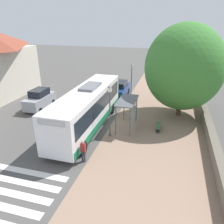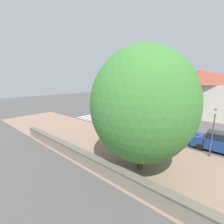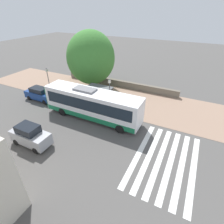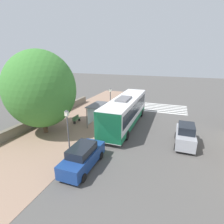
{
  "view_description": "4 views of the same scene",
  "coord_description": "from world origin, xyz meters",
  "px_view_note": "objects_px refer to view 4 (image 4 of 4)",
  "views": [
    {
      "loc": [
        -5.07,
        18.09,
        9.17
      ],
      "look_at": [
        -0.88,
        3.17,
        2.58
      ],
      "focal_mm": 35.0,
      "sensor_mm": 36.0,
      "label": 1
    },
    {
      "loc": [
        -15.45,
        -8.96,
        6.65
      ],
      "look_at": [
        -0.3,
        4.08,
        2.47
      ],
      "focal_mm": 24.0,
      "sensor_mm": 36.0,
      "label": 2
    },
    {
      "loc": [
        17.06,
        11.58,
        11.86
      ],
      "look_at": [
        1.31,
        3.65,
        1.12
      ],
      "focal_mm": 28.0,
      "sensor_mm": 36.0,
      "label": 3
    },
    {
      "loc": [
        7.39,
        -18.32,
        8.33
      ],
      "look_at": [
        -0.22,
        2.34,
        1.23
      ],
      "focal_mm": 28.0,
      "sensor_mm": 36.0,
      "label": 4
    }
  ],
  "objects_px": {
    "street_lamp_far": "(68,131)",
    "parked_car_far_lane": "(185,135)",
    "bus": "(125,111)",
    "shade_tree": "(41,89)",
    "parked_car_behind_bus": "(83,157)",
    "bench": "(76,119)",
    "street_lamp_near": "(110,102)",
    "pedestrian": "(124,106)",
    "bus_shelter": "(96,108)"
  },
  "relations": [
    {
      "from": "street_lamp_far",
      "to": "street_lamp_near",
      "type": "bearing_deg",
      "value": 90.91
    },
    {
      "from": "bench",
      "to": "shade_tree",
      "type": "distance_m",
      "value": 6.16
    },
    {
      "from": "street_lamp_far",
      "to": "shade_tree",
      "type": "distance_m",
      "value": 7.26
    },
    {
      "from": "shade_tree",
      "to": "parked_car_far_lane",
      "type": "xyz_separation_m",
      "value": [
        14.79,
        2.18,
        -3.9
      ]
    },
    {
      "from": "bus_shelter",
      "to": "street_lamp_near",
      "type": "height_order",
      "value": "street_lamp_near"
    },
    {
      "from": "shade_tree",
      "to": "street_lamp_near",
      "type": "bearing_deg",
      "value": 47.83
    },
    {
      "from": "bench",
      "to": "street_lamp_near",
      "type": "distance_m",
      "value": 4.99
    },
    {
      "from": "pedestrian",
      "to": "bench",
      "type": "bearing_deg",
      "value": -126.79
    },
    {
      "from": "street_lamp_near",
      "to": "street_lamp_far",
      "type": "relative_size",
      "value": 1.01
    },
    {
      "from": "shade_tree",
      "to": "parked_car_behind_bus",
      "type": "distance_m",
      "value": 9.39
    },
    {
      "from": "bench",
      "to": "parked_car_far_lane",
      "type": "bearing_deg",
      "value": -7.44
    },
    {
      "from": "street_lamp_far",
      "to": "parked_car_behind_bus",
      "type": "xyz_separation_m",
      "value": [
        1.55,
        -0.56,
        -1.68
      ]
    },
    {
      "from": "bus",
      "to": "shade_tree",
      "type": "bearing_deg",
      "value": -147.6
    },
    {
      "from": "parked_car_behind_bus",
      "to": "parked_car_far_lane",
      "type": "relative_size",
      "value": 1.14
    },
    {
      "from": "street_lamp_near",
      "to": "parked_car_behind_bus",
      "type": "distance_m",
      "value": 10.78
    },
    {
      "from": "bus",
      "to": "bus_shelter",
      "type": "height_order",
      "value": "bus"
    },
    {
      "from": "pedestrian",
      "to": "bench",
      "type": "height_order",
      "value": "pedestrian"
    },
    {
      "from": "bench",
      "to": "parked_car_behind_bus",
      "type": "height_order",
      "value": "parked_car_behind_bus"
    },
    {
      "from": "street_lamp_far",
      "to": "bus_shelter",
      "type": "bearing_deg",
      "value": 99.43
    },
    {
      "from": "street_lamp_far",
      "to": "pedestrian",
      "type": "bearing_deg",
      "value": 87.56
    },
    {
      "from": "bench",
      "to": "street_lamp_far",
      "type": "xyz_separation_m",
      "value": [
        4.06,
        -7.7,
        2.13
      ]
    },
    {
      "from": "street_lamp_near",
      "to": "shade_tree",
      "type": "bearing_deg",
      "value": -132.17
    },
    {
      "from": "bench",
      "to": "bus",
      "type": "bearing_deg",
      "value": 10.38
    },
    {
      "from": "bus",
      "to": "bench",
      "type": "bearing_deg",
      "value": -169.62
    },
    {
      "from": "bus",
      "to": "parked_car_far_lane",
      "type": "relative_size",
      "value": 2.96
    },
    {
      "from": "bus_shelter",
      "to": "street_lamp_far",
      "type": "bearing_deg",
      "value": -80.57
    },
    {
      "from": "bus",
      "to": "shade_tree",
      "type": "xyz_separation_m",
      "value": [
        -7.96,
        -5.05,
        3.0
      ]
    },
    {
      "from": "bus",
      "to": "pedestrian",
      "type": "xyz_separation_m",
      "value": [
        -1.63,
        5.08,
        -0.95
      ]
    },
    {
      "from": "bus",
      "to": "parked_car_behind_bus",
      "type": "xyz_separation_m",
      "value": [
        -0.68,
        -9.41,
        -1.01
      ]
    },
    {
      "from": "bus_shelter",
      "to": "parked_car_behind_bus",
      "type": "relative_size",
      "value": 0.74
    },
    {
      "from": "street_lamp_far",
      "to": "bus",
      "type": "bearing_deg",
      "value": 75.88
    },
    {
      "from": "bus",
      "to": "pedestrian",
      "type": "relative_size",
      "value": 7.18
    },
    {
      "from": "bus_shelter",
      "to": "parked_car_far_lane",
      "type": "bearing_deg",
      "value": -10.67
    },
    {
      "from": "bus_shelter",
      "to": "street_lamp_far",
      "type": "xyz_separation_m",
      "value": [
        1.32,
        -7.94,
        0.43
      ]
    },
    {
      "from": "parked_car_far_lane",
      "to": "shade_tree",
      "type": "bearing_deg",
      "value": -171.6
    },
    {
      "from": "pedestrian",
      "to": "street_lamp_near",
      "type": "height_order",
      "value": "street_lamp_near"
    },
    {
      "from": "street_lamp_far",
      "to": "parked_car_far_lane",
      "type": "xyz_separation_m",
      "value": [
        9.06,
        5.99,
        -1.56
      ]
    },
    {
      "from": "pedestrian",
      "to": "street_lamp_far",
      "type": "bearing_deg",
      "value": -92.44
    },
    {
      "from": "street_lamp_far",
      "to": "parked_car_behind_bus",
      "type": "bearing_deg",
      "value": -19.8
    },
    {
      "from": "bus_shelter",
      "to": "shade_tree",
      "type": "relative_size",
      "value": 0.38
    },
    {
      "from": "bus",
      "to": "parked_car_behind_bus",
      "type": "bearing_deg",
      "value": -94.11
    },
    {
      "from": "shade_tree",
      "to": "bus",
      "type": "bearing_deg",
      "value": 32.4
    },
    {
      "from": "pedestrian",
      "to": "parked_car_far_lane",
      "type": "bearing_deg",
      "value": -43.19
    },
    {
      "from": "bus",
      "to": "bus_shelter",
      "type": "bearing_deg",
      "value": -165.6
    },
    {
      "from": "street_lamp_near",
      "to": "parked_car_behind_bus",
      "type": "relative_size",
      "value": 0.95
    },
    {
      "from": "bus",
      "to": "bus_shelter",
      "type": "relative_size",
      "value": 3.51
    },
    {
      "from": "pedestrian",
      "to": "street_lamp_near",
      "type": "bearing_deg",
      "value": -100.73
    },
    {
      "from": "bench",
      "to": "street_lamp_near",
      "type": "relative_size",
      "value": 0.34
    },
    {
      "from": "street_lamp_near",
      "to": "parked_car_far_lane",
      "type": "xyz_separation_m",
      "value": [
        9.22,
        -3.97,
        -1.58
      ]
    },
    {
      "from": "bus_shelter",
      "to": "shade_tree",
      "type": "bearing_deg",
      "value": -136.81
    }
  ]
}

